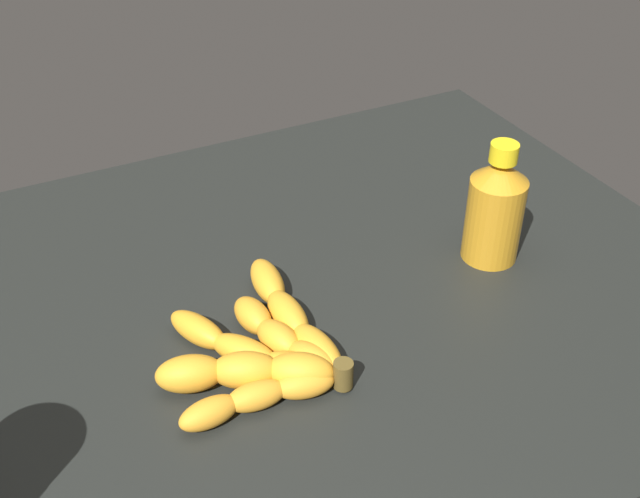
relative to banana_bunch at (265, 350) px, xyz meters
The scene contains 3 objects.
ground_plane 11.36cm from the banana_bunch, 54.20° to the left, with size 99.96×75.89×3.99cm, color black.
banana_bunch is the anchor object (origin of this frame).
honey_bottle 32.35cm from the banana_bunch, ahead, with size 6.70×6.70×15.19cm.
Camera 1 is at (-27.05, -62.80, 55.80)cm, focal length 43.65 mm.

